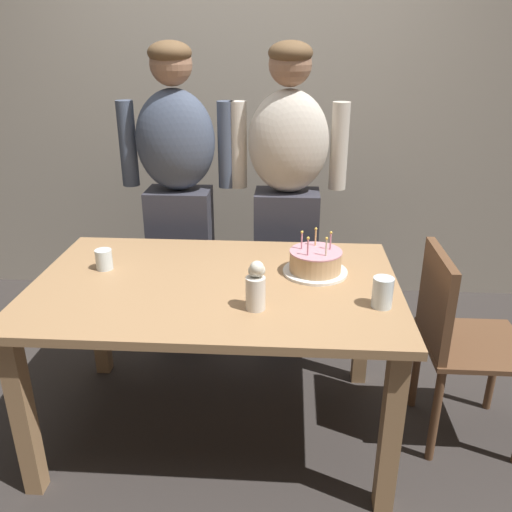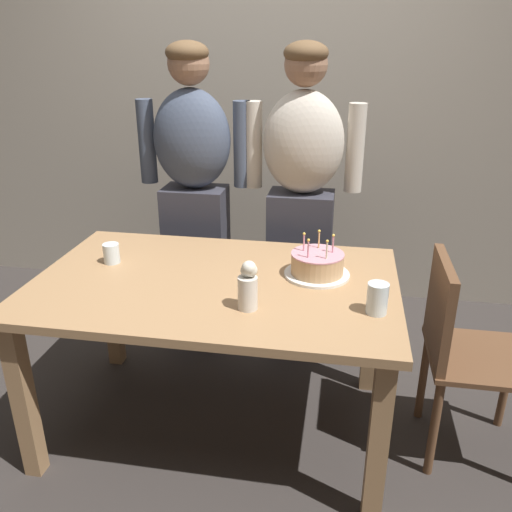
{
  "view_description": "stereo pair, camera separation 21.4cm",
  "coord_description": "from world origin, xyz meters",
  "px_view_note": "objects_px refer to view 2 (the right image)",
  "views": [
    {
      "loc": [
        0.29,
        -1.95,
        1.66
      ],
      "look_at": [
        0.17,
        0.05,
        0.84
      ],
      "focal_mm": 37.01,
      "sensor_mm": 36.0,
      "label": 1
    },
    {
      "loc": [
        0.51,
        -1.92,
        1.66
      ],
      "look_at": [
        0.17,
        0.05,
        0.84
      ],
      "focal_mm": 37.01,
      "sensor_mm": 36.0,
      "label": 2
    }
  ],
  "objects_px": {
    "birthday_cake": "(317,265)",
    "dining_chair": "(460,344)",
    "flower_vase": "(248,285)",
    "person_woman_cardigan": "(301,201)",
    "person_man_bearded": "(195,196)",
    "water_glass_far": "(377,298)",
    "water_glass_near": "(111,253)"
  },
  "relations": [
    {
      "from": "birthday_cake",
      "to": "dining_chair",
      "type": "height_order",
      "value": "birthday_cake"
    },
    {
      "from": "water_glass_far",
      "to": "dining_chair",
      "type": "relative_size",
      "value": 0.13
    },
    {
      "from": "birthday_cake",
      "to": "flower_vase",
      "type": "height_order",
      "value": "flower_vase"
    },
    {
      "from": "water_glass_far",
      "to": "person_man_bearded",
      "type": "relative_size",
      "value": 0.07
    },
    {
      "from": "dining_chair",
      "to": "person_man_bearded",
      "type": "bearing_deg",
      "value": 61.3
    },
    {
      "from": "person_man_bearded",
      "to": "water_glass_far",
      "type": "bearing_deg",
      "value": 135.54
    },
    {
      "from": "person_man_bearded",
      "to": "birthday_cake",
      "type": "bearing_deg",
      "value": 138.18
    },
    {
      "from": "water_glass_near",
      "to": "dining_chair",
      "type": "bearing_deg",
      "value": -2.43
    },
    {
      "from": "flower_vase",
      "to": "birthday_cake",
      "type": "bearing_deg",
      "value": 55.57
    },
    {
      "from": "water_glass_far",
      "to": "person_man_bearded",
      "type": "distance_m",
      "value": 1.32
    },
    {
      "from": "water_glass_near",
      "to": "flower_vase",
      "type": "distance_m",
      "value": 0.75
    },
    {
      "from": "water_glass_far",
      "to": "person_man_bearded",
      "type": "xyz_separation_m",
      "value": [
        -0.94,
        0.93,
        0.08
      ]
    },
    {
      "from": "water_glass_near",
      "to": "person_woman_cardigan",
      "type": "bearing_deg",
      "value": 39.83
    },
    {
      "from": "birthday_cake",
      "to": "person_man_bearded",
      "type": "xyz_separation_m",
      "value": [
        -0.71,
        0.63,
        0.09
      ]
    },
    {
      "from": "person_man_bearded",
      "to": "person_woman_cardigan",
      "type": "distance_m",
      "value": 0.58
    },
    {
      "from": "birthday_cake",
      "to": "flower_vase",
      "type": "xyz_separation_m",
      "value": [
        -0.23,
        -0.34,
        0.05
      ]
    },
    {
      "from": "water_glass_near",
      "to": "person_woman_cardigan",
      "type": "height_order",
      "value": "person_woman_cardigan"
    },
    {
      "from": "birthday_cake",
      "to": "dining_chair",
      "type": "distance_m",
      "value": 0.66
    },
    {
      "from": "flower_vase",
      "to": "person_man_bearded",
      "type": "bearing_deg",
      "value": 116.22
    },
    {
      "from": "birthday_cake",
      "to": "person_woman_cardigan",
      "type": "distance_m",
      "value": 0.65
    },
    {
      "from": "flower_vase",
      "to": "dining_chair",
      "type": "distance_m",
      "value": 0.92
    },
    {
      "from": "water_glass_near",
      "to": "person_man_bearded",
      "type": "xyz_separation_m",
      "value": [
        0.2,
        0.65,
        0.09
      ]
    },
    {
      "from": "person_man_bearded",
      "to": "person_woman_cardigan",
      "type": "height_order",
      "value": "same"
    },
    {
      "from": "birthday_cake",
      "to": "person_man_bearded",
      "type": "bearing_deg",
      "value": 138.18
    },
    {
      "from": "water_glass_near",
      "to": "person_woman_cardigan",
      "type": "distance_m",
      "value": 1.02
    },
    {
      "from": "person_man_bearded",
      "to": "person_woman_cardigan",
      "type": "relative_size",
      "value": 1.0
    },
    {
      "from": "dining_chair",
      "to": "water_glass_far",
      "type": "bearing_deg",
      "value": 120.38
    },
    {
      "from": "person_man_bearded",
      "to": "dining_chair",
      "type": "height_order",
      "value": "person_man_bearded"
    },
    {
      "from": "flower_vase",
      "to": "person_woman_cardigan",
      "type": "distance_m",
      "value": 0.98
    },
    {
      "from": "person_woman_cardigan",
      "to": "water_glass_far",
      "type": "bearing_deg",
      "value": 111.4
    },
    {
      "from": "water_glass_near",
      "to": "dining_chair",
      "type": "distance_m",
      "value": 1.53
    },
    {
      "from": "birthday_cake",
      "to": "dining_chair",
      "type": "relative_size",
      "value": 0.32
    }
  ]
}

